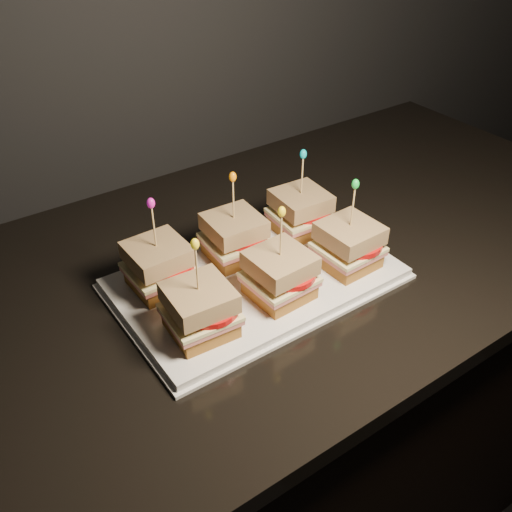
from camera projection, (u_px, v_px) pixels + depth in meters
granite_slab at (44, 351)px, 0.84m from camera, size 2.34×0.75×0.03m
platter at (256, 279)px, 0.94m from camera, size 0.44×0.27×0.02m
platter_rim at (256, 281)px, 0.94m from camera, size 0.45×0.29×0.01m
sandwich_0_bread_bot at (160, 279)px, 0.90m from camera, size 0.09×0.09×0.02m
sandwich_0_ham at (159, 271)px, 0.89m from camera, size 0.10×0.09×0.01m
sandwich_0_cheese at (159, 268)px, 0.89m from camera, size 0.10×0.09×0.01m
sandwich_0_tomato at (167, 263)px, 0.89m from camera, size 0.09×0.09×0.01m
sandwich_0_bread_top at (157, 254)px, 0.87m from camera, size 0.09×0.09×0.03m
sandwich_0_pick at (154, 229)px, 0.85m from camera, size 0.00×0.00×0.09m
sandwich_0_frill at (151, 203)px, 0.82m from camera, size 0.01×0.01×0.02m
sandwich_1_bread_bot at (235, 250)px, 0.97m from camera, size 0.09×0.09×0.02m
sandwich_1_ham at (234, 242)px, 0.96m from camera, size 0.10×0.10×0.01m
sandwich_1_cheese at (234, 239)px, 0.96m from camera, size 0.10×0.10×0.01m
sandwich_1_tomato at (242, 235)px, 0.95m from camera, size 0.09×0.09×0.01m
sandwich_1_bread_top at (234, 225)px, 0.94m from camera, size 0.09×0.09×0.03m
sandwich_1_pick at (233, 202)px, 0.91m from camera, size 0.00×0.00×0.09m
sandwich_1_frill at (233, 177)px, 0.89m from camera, size 0.01×0.01×0.02m
sandwich_2_bread_bot at (300, 224)px, 1.03m from camera, size 0.09×0.09×0.02m
sandwich_2_ham at (300, 217)px, 1.02m from camera, size 0.10×0.10×0.01m
sandwich_2_cheese at (300, 214)px, 1.02m from camera, size 0.10×0.10×0.01m
sandwich_2_tomato at (308, 210)px, 1.02m from camera, size 0.09×0.09×0.01m
sandwich_2_bread_top at (301, 201)px, 1.00m from camera, size 0.09×0.09×0.03m
sandwich_2_pick at (302, 178)px, 0.98m from camera, size 0.00×0.00×0.09m
sandwich_2_frill at (303, 154)px, 0.95m from camera, size 0.01×0.01×0.02m
sandwich_3_bread_bot at (201, 324)px, 0.82m from camera, size 0.09×0.09×0.02m
sandwich_3_ham at (200, 316)px, 0.81m from camera, size 0.10×0.10×0.01m
sandwich_3_cheese at (200, 312)px, 0.81m from camera, size 0.10×0.10×0.01m
sandwich_3_tomato at (209, 307)px, 0.80m from camera, size 0.09×0.09×0.01m
sandwich_3_bread_top at (199, 297)px, 0.79m from camera, size 0.09×0.09×0.03m
sandwich_3_pick at (197, 272)px, 0.76m from camera, size 0.00×0.00×0.09m
sandwich_3_frill at (195, 244)px, 0.74m from camera, size 0.01×0.01×0.02m
sandwich_4_bread_bot at (279, 289)px, 0.88m from camera, size 0.09×0.09×0.02m
sandwich_4_ham at (280, 281)px, 0.87m from camera, size 0.10×0.10×0.01m
sandwich_4_cheese at (280, 277)px, 0.87m from camera, size 0.10×0.10×0.01m
sandwich_4_tomato at (288, 272)px, 0.87m from camera, size 0.09×0.09×0.01m
sandwich_4_bread_top at (280, 263)px, 0.85m from camera, size 0.09×0.09×0.03m
sandwich_4_pick at (281, 238)px, 0.83m from camera, size 0.00×0.00×0.09m
sandwich_4_frill at (282, 212)px, 0.80m from camera, size 0.01×0.01×0.02m
sandwich_5_bread_bot at (347, 258)px, 0.95m from camera, size 0.09×0.09×0.02m
sandwich_5_ham at (348, 250)px, 0.94m from camera, size 0.10×0.09×0.01m
sandwich_5_cheese at (348, 247)px, 0.94m from camera, size 0.10×0.10×0.01m
sandwich_5_tomato at (357, 242)px, 0.93m from camera, size 0.09×0.09×0.01m
sandwich_5_bread_top at (350, 233)px, 0.92m from camera, size 0.09×0.09×0.03m
sandwich_5_pick at (353, 209)px, 0.89m from camera, size 0.00×0.00×0.09m
sandwich_5_frill at (356, 184)px, 0.87m from camera, size 0.01×0.01×0.02m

